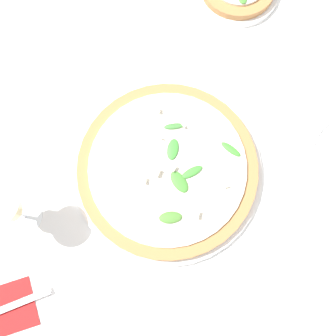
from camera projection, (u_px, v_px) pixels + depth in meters
ground_plane at (163, 182)px, 0.89m from camera, size 6.00×6.00×0.00m
pizza_arugula_main at (168, 170)px, 0.88m from camera, size 0.36×0.36×0.05m
wine_glass at (4, 207)px, 0.76m from camera, size 0.08×0.08×0.16m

